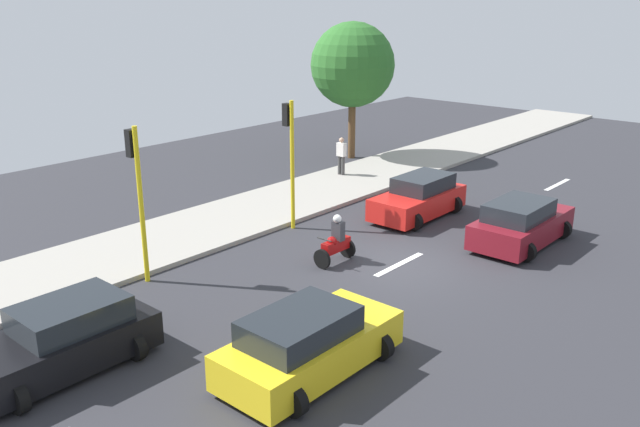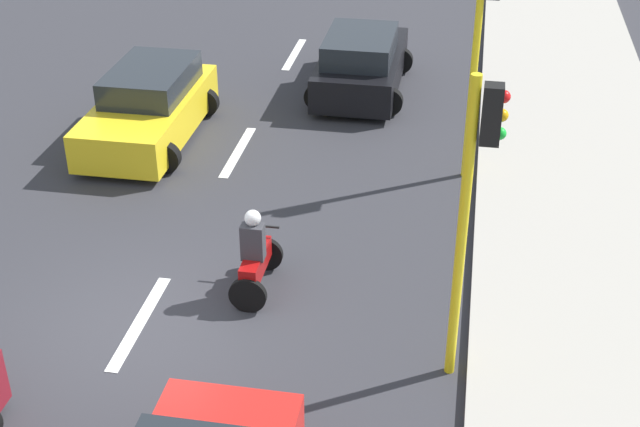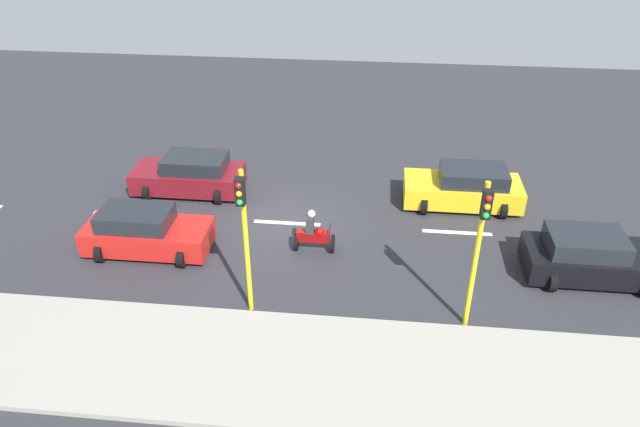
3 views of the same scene
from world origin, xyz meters
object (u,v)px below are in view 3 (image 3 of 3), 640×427
Objects in this scene: car_maroon at (190,175)px; motorcycle at (314,234)px; car_black at (591,257)px; traffic_light_midblock at (480,238)px; traffic_light_corner at (244,225)px; car_yellow_cab at (465,188)px; car_red at (145,232)px.

car_maroon is 2.74× the size of motorcycle.
car_black is 5.32m from traffic_light_midblock.
traffic_light_midblock reaches higher than car_maroon.
traffic_light_corner is (3.27, -1.46, 2.29)m from motorcycle.
traffic_light_midblock reaches higher than car_yellow_cab.
motorcycle is at bearing -125.18° from traffic_light_midblock.
car_black is at bearing 90.23° from car_red.
car_yellow_cab and car_black have the same top height.
traffic_light_corner reaches higher than car_maroon.
traffic_light_midblock is at bearing -55.40° from car_black.
traffic_light_midblock reaches higher than car_red.
car_red is at bearing -123.78° from traffic_light_corner.
car_yellow_cab is at bearing 111.34° from car_red.
car_red is 1.01× the size of car_black.
motorcycle is 0.34× the size of traffic_light_corner.
traffic_light_midblock is (3.27, 4.64, 2.29)m from motorcycle.
traffic_light_midblock reaches higher than car_black.
traffic_light_corner is at bearing -24.05° from motorcycle.
car_yellow_cab is 7.25m from traffic_light_midblock.
motorcycle reaches higher than car_maroon.
car_maroon is (-4.12, 0.27, 0.00)m from car_red.
motorcycle is (3.55, 5.21, -0.07)m from car_maroon.
car_maroon is at bearing -151.14° from traffic_light_corner.
motorcycle is 6.12m from traffic_light_midblock.
car_black is 0.90× the size of traffic_light_corner.
motorcycle reaches higher than car_yellow_cab.
car_black is (4.07, 13.83, -0.00)m from car_maroon.
motorcycle is at bearing 96.00° from car_red.
traffic_light_corner is (2.69, 4.02, 2.22)m from car_red.
car_red and car_black have the same top height.
traffic_light_corner reaches higher than car_yellow_cab.
car_red is 0.91× the size of traffic_light_midblock.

